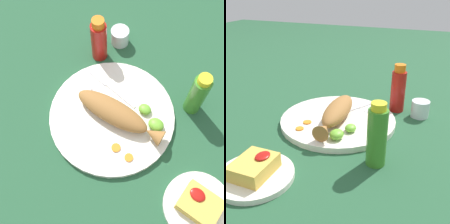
{
  "view_description": "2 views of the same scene",
  "coord_description": "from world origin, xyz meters",
  "views": [
    {
      "loc": [
        -0.23,
        0.31,
        0.85
      ],
      "look_at": [
        0.0,
        0.0,
        0.04
      ],
      "focal_mm": 50.0,
      "sensor_mm": 36.0,
      "label": 1
    },
    {
      "loc": [
        -0.76,
        -0.3,
        0.42
      ],
      "look_at": [
        0.0,
        0.0,
        0.04
      ],
      "focal_mm": 45.0,
      "sensor_mm": 36.0,
      "label": 2
    }
  ],
  "objects": [
    {
      "name": "side_plate_fries",
      "position": [
        -0.34,
        0.07,
        0.01
      ],
      "size": [
        0.18,
        0.18,
        0.01
      ],
      "primitive_type": "cylinder",
      "color": "white",
      "rests_on": "ground_plane"
    },
    {
      "name": "hot_sauce_bottle_red",
      "position": [
        0.17,
        -0.16,
        0.08
      ],
      "size": [
        0.05,
        0.05,
        0.17
      ],
      "color": "#B21914",
      "rests_on": "ground_plane"
    },
    {
      "name": "ground_plane",
      "position": [
        0.0,
        0.0,
        0.0
      ],
      "size": [
        4.0,
        4.0,
        0.0
      ],
      "primitive_type": "plane",
      "color": "#235133"
    },
    {
      "name": "hot_sauce_bottle_green",
      "position": [
        -0.17,
        -0.17,
        0.08
      ],
      "size": [
        0.05,
        0.05,
        0.17
      ],
      "color": "#3D8428",
      "rests_on": "ground_plane"
    },
    {
      "name": "lime_wedge_side",
      "position": [
        -0.07,
        -0.07,
        0.03
      ],
      "size": [
        0.04,
        0.03,
        0.02
      ],
      "primitive_type": "ellipsoid",
      "color": "#6BB233",
      "rests_on": "main_plate"
    },
    {
      "name": "carrot_slice_mid",
      "position": [
        -0.12,
        0.08,
        0.02
      ],
      "size": [
        0.02,
        0.02,
        0.0
      ],
      "primitive_type": "cylinder",
      "color": "orange",
      "rests_on": "main_plate"
    },
    {
      "name": "fork_near",
      "position": [
        0.09,
        -0.03,
        0.02
      ],
      "size": [
        0.17,
        0.1,
        0.0
      ],
      "rotation": [
        0.0,
        0.0,
        5.81
      ],
      "color": "silver",
      "rests_on": "main_plate"
    },
    {
      "name": "fried_fish",
      "position": [
        -0.02,
        -0.0,
        0.04
      ],
      "size": [
        0.28,
        0.09,
        0.05
      ],
      "rotation": [
        0.0,
        0.0,
        0.08
      ],
      "color": "#996633",
      "rests_on": "main_plate"
    },
    {
      "name": "fork_far",
      "position": [
        0.06,
        -0.07,
        0.02
      ],
      "size": [
        0.19,
        0.04,
        0.0
      ],
      "rotation": [
        0.0,
        0.0,
        6.16
      ],
      "color": "silver",
      "rests_on": "main_plate"
    },
    {
      "name": "main_plate",
      "position": [
        0.0,
        0.0,
        0.01
      ],
      "size": [
        0.37,
        0.37,
        0.02
      ],
      "primitive_type": "cylinder",
      "color": "white",
      "rests_on": "ground_plane"
    },
    {
      "name": "salt_cup",
      "position": [
        0.15,
        -0.24,
        0.02
      ],
      "size": [
        0.06,
        0.06,
        0.06
      ],
      "color": "silver",
      "rests_on": "ground_plane"
    },
    {
      "name": "carrot_slice_near",
      "position": [
        -0.07,
        0.08,
        0.02
      ],
      "size": [
        0.03,
        0.03,
        0.0
      ],
      "primitive_type": "cylinder",
      "color": "orange",
      "rests_on": "main_plate"
    },
    {
      "name": "lime_wedge_main",
      "position": [
        -0.12,
        -0.05,
        0.03
      ],
      "size": [
        0.05,
        0.04,
        0.03
      ],
      "primitive_type": "ellipsoid",
      "color": "#6BB233",
      "rests_on": "main_plate"
    },
    {
      "name": "fries_pile",
      "position": [
        -0.33,
        0.07,
        0.03
      ],
      "size": [
        0.1,
        0.08,
        0.04
      ],
      "color": "gold",
      "rests_on": "side_plate_fries"
    }
  ]
}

